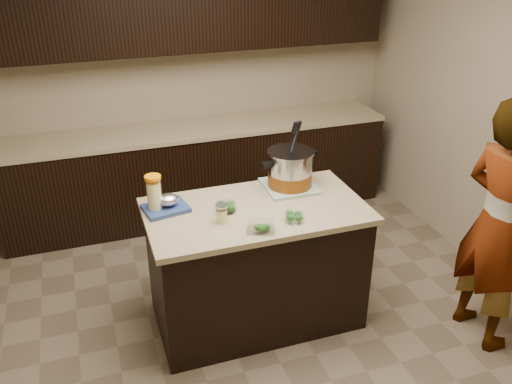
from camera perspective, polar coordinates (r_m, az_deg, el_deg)
ground_plane at (r=4.08m, az=0.00°, el=-12.92°), size 4.00×4.00×0.00m
room_shell at (r=3.28m, az=0.00°, el=10.94°), size 4.04×4.04×2.72m
back_cabinets at (r=5.11m, az=-6.34°, el=7.46°), size 3.60×0.63×2.33m
island at (r=3.81m, az=0.00°, el=-7.66°), size 1.46×0.81×0.90m
dish_towel at (r=3.87m, az=3.56°, el=0.63°), size 0.37×0.37×0.02m
stock_pot at (r=3.82m, az=3.61°, el=2.25°), size 0.46×0.39×0.47m
lemonade_pitcher at (r=3.55m, az=-10.65°, el=-0.36°), size 0.13×0.13×0.25m
mason_jar at (r=3.40m, az=-3.64°, el=-2.30°), size 0.09×0.09×0.13m
broccoli_tub_left at (r=3.54m, az=-3.20°, el=-1.61°), size 0.16×0.16×0.06m
broccoli_tub_right at (r=3.43m, az=4.02°, el=-2.67°), size 0.15×0.15×0.06m
broccoli_tub_rect at (r=3.31m, az=0.53°, el=-3.70°), size 0.20×0.17×0.06m
blue_tray at (r=3.59m, az=-9.38°, el=-1.36°), size 0.31×0.27×0.11m
person at (r=3.80m, az=24.25°, el=-3.24°), size 0.44×0.64×1.72m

